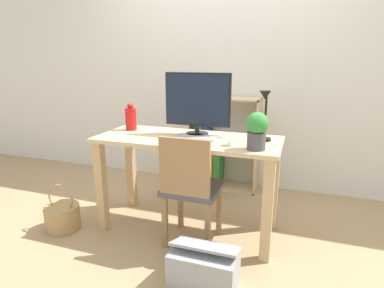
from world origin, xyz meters
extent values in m
plane|color=tan|center=(0.00, 0.00, 0.00)|extent=(10.00, 10.00, 0.00)
cube|color=silver|center=(0.00, 1.14, 1.30)|extent=(8.00, 0.05, 2.60)
cube|color=#D8BC8C|center=(0.00, 0.00, 0.76)|extent=(1.41, 0.59, 0.03)
cube|color=tan|center=(-0.65, -0.24, 0.37)|extent=(0.07, 0.07, 0.74)
cube|color=tan|center=(0.65, -0.24, 0.37)|extent=(0.07, 0.07, 0.74)
cube|color=tan|center=(-0.65, 0.24, 0.37)|extent=(0.07, 0.07, 0.74)
cube|color=tan|center=(0.65, 0.24, 0.37)|extent=(0.07, 0.07, 0.74)
cylinder|color=#232326|center=(0.04, 0.11, 0.78)|extent=(0.18, 0.18, 0.02)
cylinder|color=#232326|center=(0.04, 0.11, 0.82)|extent=(0.04, 0.04, 0.07)
cube|color=#232326|center=(0.04, 0.12, 1.05)|extent=(0.53, 0.02, 0.41)
cube|color=#192338|center=(0.04, 0.11, 1.05)|extent=(0.50, 0.03, 0.39)
cube|color=#B2B2B7|center=(0.07, 0.00, 0.78)|extent=(0.32, 0.14, 0.02)
cylinder|color=red|center=(-0.55, 0.10, 0.86)|extent=(0.09, 0.09, 0.18)
sphere|color=red|center=(-0.55, 0.10, 0.97)|extent=(0.05, 0.05, 0.05)
cylinder|color=black|center=(0.57, 0.09, 0.78)|extent=(0.10, 0.10, 0.02)
cylinder|color=black|center=(0.57, 0.09, 0.96)|extent=(0.02, 0.02, 0.34)
cylinder|color=black|center=(0.57, 0.04, 1.14)|extent=(0.01, 0.10, 0.01)
cone|color=black|center=(0.57, -0.01, 1.12)|extent=(0.08, 0.08, 0.06)
cylinder|color=#4C4C51|center=(0.54, -0.17, 0.83)|extent=(0.12, 0.12, 0.12)
sphere|color=#388C3D|center=(0.54, -0.17, 0.95)|extent=(0.15, 0.15, 0.15)
cube|color=#4C4C51|center=(0.10, -0.16, 0.43)|extent=(0.40, 0.40, 0.04)
cube|color=#9E754C|center=(0.10, -0.34, 0.65)|extent=(0.36, 0.03, 0.40)
cube|color=#9E754C|center=(-0.06, -0.32, 0.21)|extent=(0.04, 0.04, 0.41)
cube|color=#9E754C|center=(0.26, -0.32, 0.21)|extent=(0.04, 0.04, 0.41)
cube|color=#9E754C|center=(-0.06, 0.00, 0.21)|extent=(0.04, 0.04, 0.41)
cube|color=#9E754C|center=(0.26, 0.00, 0.21)|extent=(0.04, 0.04, 0.41)
cube|color=#D8BC8C|center=(-0.29, 0.97, 0.49)|extent=(0.02, 0.28, 0.97)
cube|color=#D8BC8C|center=(0.41, 0.97, 0.49)|extent=(0.02, 0.28, 0.97)
cube|color=#D8BC8C|center=(0.06, 0.97, 0.01)|extent=(0.72, 0.28, 0.02)
cube|color=#D8BC8C|center=(0.06, 0.97, 0.97)|extent=(0.72, 0.28, 0.02)
cube|color=#D8BC8C|center=(0.06, 0.97, 0.49)|extent=(0.68, 0.28, 0.02)
cube|color=navy|center=(-0.24, 0.97, 0.17)|extent=(0.06, 0.24, 0.30)
cube|color=beige|center=(-0.17, 0.97, 0.22)|extent=(0.05, 0.24, 0.41)
cube|color=red|center=(-0.11, 0.97, 0.16)|extent=(0.05, 0.24, 0.28)
cube|color=orange|center=(-0.05, 0.97, 0.22)|extent=(0.04, 0.24, 0.40)
cube|color=#2D7F38|center=(0.01, 0.97, 0.20)|extent=(0.07, 0.24, 0.36)
cube|color=black|center=(-0.25, 0.97, 0.63)|extent=(0.05, 0.24, 0.26)
cube|color=#2D7F38|center=(-0.18, 0.97, 0.66)|extent=(0.05, 0.24, 0.32)
cube|color=navy|center=(-0.12, 0.97, 0.66)|extent=(0.05, 0.24, 0.32)
cylinder|color=tan|center=(-0.96, -0.35, 0.10)|extent=(0.28, 0.28, 0.20)
torus|color=tan|center=(-0.96, -0.35, 0.27)|extent=(0.24, 0.02, 0.24)
cube|color=#999EA3|center=(0.33, -0.62, 0.11)|extent=(0.41, 0.25, 0.23)
cube|color=#999EA3|center=(0.33, -0.56, 0.23)|extent=(0.41, 0.25, 0.10)
camera|label=1|loc=(0.81, -2.25, 1.35)|focal=30.00mm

